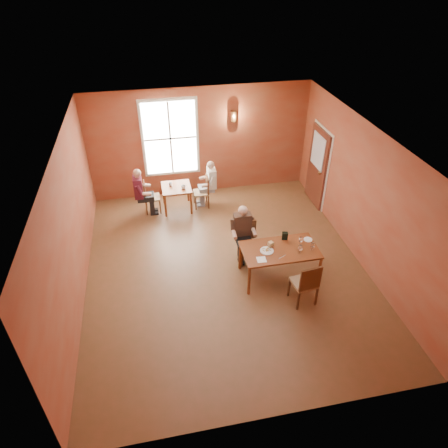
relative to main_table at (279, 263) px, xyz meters
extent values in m
cube|color=brown|center=(-1.05, 0.48, -0.37)|extent=(6.00, 7.00, 0.01)
cube|color=brown|center=(-1.05, 3.98, 1.13)|extent=(6.00, 0.04, 3.00)
cube|color=brown|center=(-1.05, -3.02, 1.13)|extent=(6.00, 0.04, 3.00)
cube|color=brown|center=(-4.05, 0.48, 1.13)|extent=(0.04, 7.00, 3.00)
cube|color=brown|center=(1.95, 0.48, 1.13)|extent=(0.04, 7.00, 3.00)
cube|color=white|center=(-1.05, 0.48, 2.63)|extent=(6.00, 7.00, 0.04)
cube|color=white|center=(-1.85, 3.93, 1.33)|extent=(1.36, 0.10, 1.96)
cube|color=maroon|center=(1.89, 2.78, 0.68)|extent=(0.12, 1.04, 2.10)
cylinder|color=brown|center=(-0.15, 3.88, 1.83)|extent=(0.16, 0.16, 0.28)
cylinder|color=silver|center=(-0.29, -0.01, 0.39)|extent=(0.33, 0.33, 0.04)
cube|color=#D9B05D|center=(-0.18, 0.10, 0.43)|extent=(0.12, 0.12, 0.12)
cube|color=black|center=(0.19, 0.28, 0.47)|extent=(0.13, 0.09, 0.20)
cube|color=silver|center=(-0.04, -0.25, 0.37)|extent=(0.18, 0.11, 0.00)
cube|color=white|center=(-0.47, -0.25, 0.37)|extent=(0.20, 0.20, 0.01)
cylinder|color=white|center=(0.68, 0.19, 0.38)|extent=(0.20, 0.20, 0.01)
imported|color=silver|center=(-1.66, 3.02, 0.34)|extent=(0.15, 0.15, 0.09)
imported|color=white|center=(-1.98, 3.23, 0.34)|extent=(0.10, 0.10, 0.09)
camera|label=1|loc=(-2.41, -6.10, 5.52)|focal=32.00mm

